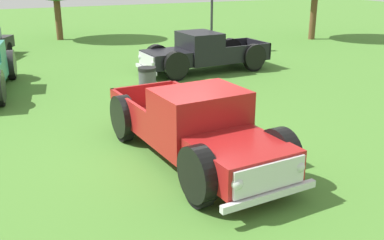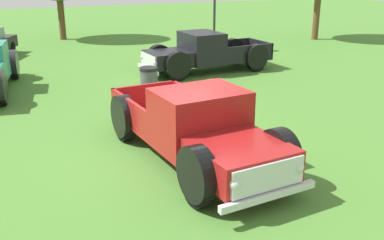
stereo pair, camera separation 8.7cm
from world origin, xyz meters
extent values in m
plane|color=#477A2D|center=(0.00, 0.00, 0.00)|extent=(80.00, 80.00, 0.00)
cube|color=maroon|center=(0.17, -2.39, 0.70)|extent=(1.75, 1.73, 0.59)
cube|color=silver|center=(0.24, -3.21, 0.70)|extent=(1.46, 0.18, 0.49)
sphere|color=silver|center=(0.88, -3.13, 0.73)|extent=(0.21, 0.21, 0.21)
sphere|color=silver|center=(-0.41, -3.24, 0.73)|extent=(0.21, 0.21, 0.21)
cube|color=maroon|center=(0.04, -0.90, 1.02)|extent=(1.89, 1.53, 1.23)
cube|color=#8C9EA8|center=(0.10, -1.55, 1.29)|extent=(1.54, 0.17, 0.54)
cube|color=maroon|center=(-0.10, 0.91, 0.46)|extent=(1.96, 2.38, 0.11)
cube|color=maroon|center=(0.74, 0.98, 0.81)|extent=(0.27, 2.24, 0.59)
cube|color=maroon|center=(-0.95, 0.84, 0.81)|extent=(0.27, 2.24, 0.59)
cube|color=maroon|center=(-0.19, 1.98, 0.81)|extent=(1.79, 0.23, 0.59)
cylinder|color=black|center=(1.06, -2.31, 0.41)|extent=(0.30, 0.83, 0.81)
cylinder|color=#B7B7BC|center=(1.07, -2.31, 0.41)|extent=(0.28, 0.34, 0.32)
cylinder|color=black|center=(1.06, -2.31, 0.61)|extent=(0.38, 1.05, 1.02)
cylinder|color=black|center=(-0.73, -2.46, 0.41)|extent=(0.30, 0.83, 0.81)
cylinder|color=#B7B7BC|center=(-0.74, -2.46, 0.41)|extent=(0.28, 0.34, 0.32)
cylinder|color=black|center=(-0.73, -2.46, 0.61)|extent=(0.38, 1.05, 1.02)
cylinder|color=black|center=(0.77, 1.25, 0.41)|extent=(0.30, 0.83, 0.81)
cylinder|color=#B7B7BC|center=(0.78, 1.25, 0.41)|extent=(0.28, 0.34, 0.32)
cylinder|color=black|center=(0.77, 1.25, 0.61)|extent=(0.38, 1.05, 1.02)
cylinder|color=black|center=(-1.02, 1.10, 0.41)|extent=(0.30, 0.83, 0.81)
cylinder|color=#B7B7BC|center=(-1.03, 1.10, 0.41)|extent=(0.28, 0.34, 0.32)
cylinder|color=black|center=(-1.02, 1.10, 0.61)|extent=(0.38, 1.05, 1.02)
cube|color=silver|center=(0.24, -3.25, 0.36)|extent=(1.95, 0.27, 0.13)
sphere|color=silver|center=(-3.16, 9.63, 0.71)|extent=(0.21, 0.21, 0.21)
cylinder|color=black|center=(-3.05, 8.82, 0.40)|extent=(0.35, 0.82, 0.79)
cylinder|color=#B7B7BC|center=(-3.04, 8.82, 0.40)|extent=(0.30, 0.35, 0.32)
cylinder|color=black|center=(-3.05, 8.82, 0.60)|extent=(0.45, 1.03, 1.00)
cylinder|color=black|center=(-3.61, 5.37, 0.40)|extent=(0.35, 0.82, 0.79)
cylinder|color=#B7B7BC|center=(-3.60, 5.37, 0.40)|extent=(0.30, 0.35, 0.32)
cylinder|color=black|center=(-3.61, 5.37, 0.60)|extent=(0.45, 1.03, 1.00)
cube|color=black|center=(2.36, 6.93, 0.68)|extent=(1.63, 1.65, 0.57)
cube|color=silver|center=(1.57, 6.89, 0.68)|extent=(0.14, 1.41, 0.48)
sphere|color=silver|center=(1.63, 6.26, 0.70)|extent=(0.21, 0.21, 0.21)
sphere|color=silver|center=(1.56, 7.51, 0.70)|extent=(0.21, 0.21, 0.21)
cube|color=black|center=(3.80, 7.01, 0.98)|extent=(1.44, 1.80, 1.19)
cube|color=#8C9EA8|center=(3.18, 6.98, 1.25)|extent=(0.13, 1.49, 0.52)
cube|color=black|center=(5.55, 7.11, 0.44)|extent=(2.26, 1.84, 0.10)
cube|color=black|center=(5.60, 6.29, 0.78)|extent=(2.17, 0.20, 0.57)
cube|color=black|center=(5.51, 7.93, 0.78)|extent=(2.17, 0.20, 0.57)
cube|color=black|center=(6.59, 7.17, 0.78)|extent=(0.18, 1.73, 0.57)
cylinder|color=black|center=(2.41, 6.07, 0.39)|extent=(0.80, 0.27, 0.78)
cylinder|color=#B7B7BC|center=(2.41, 6.06, 0.39)|extent=(0.33, 0.26, 0.31)
cylinder|color=black|center=(2.41, 6.07, 0.59)|extent=(1.00, 0.34, 0.99)
cylinder|color=black|center=(2.31, 7.80, 0.39)|extent=(0.80, 0.27, 0.78)
cylinder|color=#B7B7BC|center=(2.31, 7.81, 0.39)|extent=(0.33, 0.26, 0.31)
cylinder|color=black|center=(2.31, 7.80, 0.59)|extent=(1.00, 0.34, 0.99)
cylinder|color=black|center=(5.86, 6.26, 0.39)|extent=(0.80, 0.27, 0.78)
cylinder|color=#B7B7BC|center=(5.86, 6.25, 0.39)|extent=(0.33, 0.26, 0.31)
cylinder|color=black|center=(5.86, 6.26, 0.59)|extent=(1.00, 0.34, 0.99)
cylinder|color=black|center=(5.76, 7.99, 0.39)|extent=(0.80, 0.27, 0.78)
cylinder|color=#B7B7BC|center=(5.76, 8.00, 0.39)|extent=(0.33, 0.26, 0.31)
cylinder|color=black|center=(5.76, 7.99, 0.59)|extent=(1.00, 0.34, 0.99)
cube|color=silver|center=(1.53, 6.88, 0.35)|extent=(0.21, 1.88, 0.12)
cylinder|color=black|center=(-2.88, 14.31, 0.29)|extent=(0.42, 0.60, 0.58)
cube|color=#2D2D33|center=(6.35, 10.99, 0.12)|extent=(0.36, 0.36, 0.25)
cylinder|color=#2D2D33|center=(6.35, 10.99, 1.88)|extent=(0.12, 0.12, 3.26)
cylinder|color=#4C4C51|center=(0.79, 4.55, 0.42)|extent=(0.56, 0.56, 0.85)
cylinder|color=black|center=(0.79, 4.55, 0.90)|extent=(0.59, 0.59, 0.10)
cylinder|color=brown|center=(13.39, 12.04, 1.53)|extent=(0.36, 0.36, 3.07)
cylinder|color=brown|center=(0.11, 17.91, 1.34)|extent=(0.36, 0.36, 2.68)
camera|label=1|loc=(-3.72, -8.76, 4.00)|focal=41.85mm
camera|label=2|loc=(-3.64, -8.80, 4.00)|focal=41.85mm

